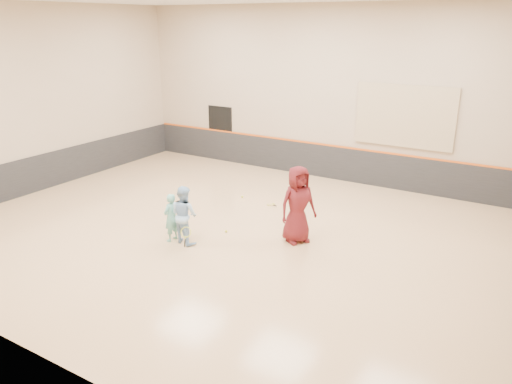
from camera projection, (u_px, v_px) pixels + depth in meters
The scene contains 14 objects.
room at pixel (230, 205), 13.15m from camera, with size 15.04×12.04×6.22m.
wainscot_back at pixel (322, 161), 18.05m from camera, with size 14.90×0.04×1.20m, color #232326.
wainscot_left at pixel (47, 171), 16.89m from camera, with size 0.04×11.90×1.20m, color #232326.
accent_stripe at pixel (323, 144), 17.84m from camera, with size 14.90×0.03×0.06m, color #D85914.
acoustic_panel at pixel (405, 116), 16.04m from camera, with size 3.20×0.08×2.00m, color tan.
doorway at pixel (220, 134), 20.11m from camera, with size 1.10×0.05×2.20m, color black.
girl at pixel (171, 218), 12.77m from camera, with size 0.46×0.30×1.27m, color #6AB9A7.
instructor at pixel (184, 215), 12.63m from camera, with size 0.74×0.57×1.51m, color #98C3EC.
young_man at pixel (298, 204), 12.61m from camera, with size 0.98×0.64×2.01m, color #581419.
held_racket at pixel (186, 232), 12.43m from camera, with size 0.32×0.32×0.55m, color #C2D02D, non-canonical shape.
spare_racket at pixel (271, 203), 15.45m from camera, with size 0.59×0.59×0.14m, color gold, non-canonical shape.
ball_under_racket at pixel (226, 231), 13.44m from camera, with size 0.07×0.07×0.07m, color gold.
ball_in_hand at pixel (302, 197), 12.40m from camera, with size 0.07×0.07×0.07m, color #C8E334.
ball_beside_spare at pixel (242, 197), 16.08m from camera, with size 0.07×0.07×0.07m, color yellow.
Camera 1 is at (7.00, -10.18, 5.40)m, focal length 35.00 mm.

